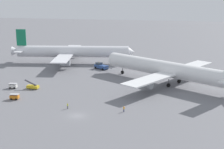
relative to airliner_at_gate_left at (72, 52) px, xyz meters
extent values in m
plane|color=slate|center=(23.00, -63.31, -5.22)|extent=(600.00, 600.00, 0.00)
cylinder|color=silver|center=(0.52, 0.09, 0.11)|extent=(50.80, 13.71, 5.16)
cone|color=silver|center=(26.66, 4.60, 0.11)|extent=(3.57, 5.16, 4.75)
cone|color=silver|center=(-25.43, -4.39, 0.11)|extent=(4.25, 4.68, 4.13)
cube|color=silver|center=(-1.98, -0.34, -0.67)|extent=(13.79, 44.43, 0.44)
cube|color=silver|center=(-22.97, -3.97, 0.62)|extent=(5.37, 13.35, 0.28)
cube|color=#14724C|center=(-22.67, -3.91, 6.40)|extent=(4.40, 1.10, 7.42)
cylinder|color=#999EA3|center=(1.10, -12.31, -2.47)|extent=(4.58, 3.28, 2.60)
cylinder|color=#999EA3|center=(-3.09, 11.96, -2.47)|extent=(4.58, 3.28, 2.60)
cylinder|color=slate|center=(-3.54, 2.84, -3.39)|extent=(0.28, 0.28, 2.35)
cylinder|color=black|center=(-3.54, 2.84, -4.57)|extent=(1.37, 0.76, 1.30)
cylinder|color=slate|center=(-2.39, -3.86, -3.39)|extent=(0.28, 0.28, 2.35)
cylinder|color=black|center=(-2.39, -3.86, -4.57)|extent=(1.37, 0.76, 1.30)
cylinder|color=slate|center=(20.48, 3.54, -3.39)|extent=(0.28, 0.28, 2.35)
cylinder|color=black|center=(20.48, 3.54, -4.57)|extent=(1.37, 0.76, 1.30)
cylinder|color=white|center=(43.92, -25.77, 0.03)|extent=(46.72, 30.65, 5.52)
cone|color=white|center=(20.92, -12.21, 0.03)|extent=(4.99, 5.79, 5.07)
cube|color=white|center=(46.11, -27.07, -0.80)|extent=(29.94, 44.66, 0.44)
cylinder|color=#999EA3|center=(52.09, -14.97, -2.60)|extent=(4.94, 4.37, 2.60)
cylinder|color=#999EA3|center=(38.41, -38.16, -2.60)|extent=(4.94, 4.37, 2.60)
cylinder|color=slate|center=(45.25, -30.51, -3.51)|extent=(0.28, 0.28, 2.11)
cylinder|color=black|center=(45.25, -30.51, -4.57)|extent=(1.40, 1.13, 1.30)
cylinder|color=slate|center=(48.70, -24.65, -3.51)|extent=(0.28, 0.28, 2.11)
cylinder|color=black|center=(48.70, -24.65, -4.57)|extent=(1.40, 1.13, 1.30)
cylinder|color=slate|center=(26.35, -15.41, -3.51)|extent=(0.28, 0.28, 2.11)
cylinder|color=black|center=(26.35, -15.41, -4.57)|extent=(1.40, 1.13, 1.30)
cube|color=#2D4C8C|center=(16.05, -9.07, -4.13)|extent=(6.76, 5.66, 1.28)
cube|color=#333D47|center=(14.87, -8.29, -3.04)|extent=(3.05, 2.97, 0.90)
cylinder|color=#4C4C51|center=(20.06, -11.72, -4.00)|extent=(2.78, 1.93, 0.20)
sphere|color=orange|center=(14.87, -8.29, -2.41)|extent=(0.24, 0.24, 0.24)
cylinder|color=black|center=(13.42, -8.86, -4.77)|extent=(0.92, 0.75, 0.90)
cylinder|color=black|center=(14.82, -6.74, -4.77)|extent=(0.92, 0.75, 0.90)
cylinder|color=black|center=(17.27, -11.41, -4.77)|extent=(0.92, 0.75, 0.90)
cylinder|color=black|center=(18.68, -9.28, -4.77)|extent=(0.92, 0.75, 0.90)
cube|color=gold|center=(0.66, -42.58, -4.47)|extent=(4.10, 2.04, 0.90)
cube|color=black|center=(-0.14, -42.54, -3.12)|extent=(4.27, 0.96, 1.83)
cylinder|color=black|center=(-0.13, -43.24, -4.92)|extent=(0.61, 0.24, 0.60)
cylinder|color=black|center=(-0.04, -41.84, -4.92)|extent=(0.61, 0.24, 0.60)
cylinder|color=black|center=(1.37, -43.33, -4.92)|extent=(0.61, 0.24, 0.60)
cylinder|color=black|center=(1.45, -41.93, -4.92)|extent=(0.61, 0.24, 0.60)
cube|color=orange|center=(0.14, -54.17, -4.42)|extent=(2.75, 1.77, 1.00)
cube|color=#B2B2B7|center=(0.14, -54.17, -3.57)|extent=(2.88, 1.86, 0.12)
cylinder|color=black|center=(0.81, -53.39, -4.92)|extent=(0.62, 0.26, 0.60)
cylinder|color=black|center=(0.96, -54.78, -4.92)|extent=(0.62, 0.26, 0.60)
cylinder|color=black|center=(-0.68, -53.55, -4.92)|extent=(0.62, 0.26, 0.60)
cylinder|color=black|center=(-0.53, -54.94, -4.92)|extent=(0.62, 0.26, 0.60)
cube|color=silver|center=(-6.22, -43.34, -4.42)|extent=(2.70, 1.69, 1.00)
cube|color=#B2B2B7|center=(-6.22, -43.34, -3.57)|extent=(2.84, 1.77, 0.12)
cylinder|color=black|center=(-5.52, -42.59, -4.92)|extent=(0.61, 0.24, 0.60)
cylinder|color=black|center=(-5.42, -43.99, -4.92)|extent=(0.61, 0.24, 0.60)
cylinder|color=black|center=(-7.01, -42.70, -4.92)|extent=(0.61, 0.24, 0.60)
cylinder|color=black|center=(-6.91, -44.10, -4.92)|extent=(0.61, 0.24, 0.60)
cylinder|color=#4C4C51|center=(18.72, -58.54, -4.81)|extent=(0.28, 0.28, 0.82)
cylinder|color=#D1E02D|center=(18.72, -58.54, -4.11)|extent=(0.36, 0.36, 0.58)
sphere|color=tan|center=(18.72, -58.54, -3.71)|extent=(0.22, 0.22, 0.22)
cylinder|color=#2D3351|center=(34.57, -57.69, -4.81)|extent=(0.28, 0.28, 0.81)
cylinder|color=orange|center=(34.57, -57.69, -4.12)|extent=(0.36, 0.36, 0.57)
sphere|color=tan|center=(34.57, -57.69, -3.72)|extent=(0.22, 0.22, 0.22)
cylinder|color=#F24C19|center=(34.82, -57.52, -4.00)|extent=(0.05, 0.05, 0.40)
camera|label=1|loc=(49.50, -141.63, 26.72)|focal=53.16mm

